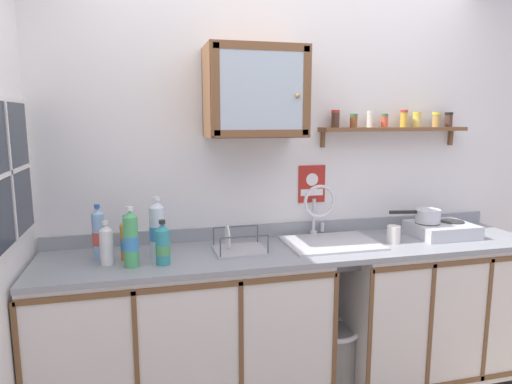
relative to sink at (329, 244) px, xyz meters
name	(u,v)px	position (x,y,z in m)	size (l,w,h in m)	color
back_wall	(284,182)	(-0.20, 0.27, 0.35)	(3.54, 0.07, 2.55)	white
lower_cabinet_run	(185,338)	(-0.87, -0.04, -0.48)	(1.57, 0.59, 0.91)	black
lower_cabinet_run_right	(428,310)	(0.68, -0.04, -0.48)	(1.17, 0.59, 0.91)	black
countertop	(300,250)	(-0.20, -0.04, -0.01)	(2.90, 0.61, 0.03)	gray
backsplash	(286,229)	(-0.20, 0.24, 0.05)	(2.90, 0.02, 0.08)	gray
sink	(329,244)	(0.00, 0.00, 0.00)	(0.54, 0.46, 0.45)	silver
hot_plate_stove	(442,229)	(0.75, -0.02, 0.05)	(0.37, 0.31, 0.09)	silver
saucepan	(427,215)	(0.66, 0.00, 0.14)	(0.32, 0.16, 0.08)	silver
bottle_juice_amber_0	(126,240)	(-1.16, -0.03, 0.11)	(0.06, 0.06, 0.24)	gold
bottle_water_blue_1	(99,235)	(-1.30, 0.01, 0.14)	(0.07, 0.07, 0.29)	#8CB7E0
bottle_water_clear_2	(157,230)	(-1.00, -0.03, 0.16)	(0.08, 0.08, 0.33)	silver
bottle_opaque_white_3	(106,245)	(-1.26, -0.10, 0.11)	(0.07, 0.07, 0.23)	white
bottle_soda_green_4	(131,239)	(-1.14, -0.16, 0.15)	(0.07, 0.07, 0.31)	#4CB266
bottle_detergent_teal_5	(163,245)	(-0.98, -0.16, 0.11)	(0.07, 0.07, 0.23)	teal
dish_rack	(238,248)	(-0.56, -0.04, 0.03)	(0.28, 0.25, 0.15)	#B2B2B7
mug	(393,234)	(0.38, -0.09, 0.06)	(0.08, 0.12, 0.10)	white
wall_cabinet	(255,92)	(-0.44, 0.08, 0.89)	(0.55, 0.35, 0.50)	brown
spice_shelf	(395,126)	(0.51, 0.18, 0.69)	(0.99, 0.14, 0.23)	brown
warning_sign	(312,184)	(-0.02, 0.24, 0.33)	(0.18, 0.01, 0.24)	#B2261E
window	(8,173)	(-1.66, -0.17, 0.50)	(0.03, 0.77, 0.68)	#262D38
trash_bin	(332,360)	(0.01, -0.08, -0.71)	(0.32, 0.32, 0.44)	gray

